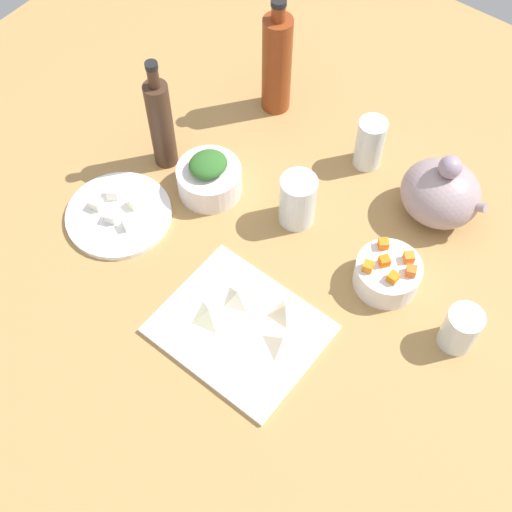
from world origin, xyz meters
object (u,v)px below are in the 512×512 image
(bowl_greens, at_px, (209,180))
(bowl_carrots, at_px, (387,274))
(drinking_glass_0, at_px, (370,143))
(drinking_glass_2, at_px, (298,200))
(teapot, at_px, (441,193))
(bottle_0, at_px, (161,123))
(cutting_board, at_px, (240,329))
(drinking_glass_1, at_px, (461,329))
(bottle_1, at_px, (277,63))
(plate_tofu, at_px, (119,215))

(bowl_greens, bearing_deg, bowl_carrots, 4.27)
(drinking_glass_0, xyz_separation_m, drinking_glass_2, (-0.03, -0.21, -0.00))
(teapot, distance_m, bottle_0, 0.57)
(cutting_board, height_order, drinking_glass_1, drinking_glass_1)
(teapot, bearing_deg, bottle_1, 174.17)
(bowl_carrots, xyz_separation_m, drinking_glass_1, (0.16, -0.03, 0.02))
(bottle_1, relative_size, drinking_glass_0, 2.38)
(bowl_carrots, distance_m, bottle_0, 0.54)
(plate_tofu, distance_m, bowl_greens, 0.20)
(bowl_greens, height_order, bottle_1, bottle_1)
(plate_tofu, height_order, bowl_greens, bowl_greens)
(bowl_carrots, bearing_deg, bowl_greens, -175.73)
(drinking_glass_0, distance_m, drinking_glass_1, 0.44)
(bowl_carrots, relative_size, bottle_0, 0.46)
(bottle_1, xyz_separation_m, drinking_glass_1, (0.61, -0.27, -0.08))
(cutting_board, xyz_separation_m, teapot, (0.15, 0.45, 0.06))
(bottle_1, height_order, drinking_glass_1, bottle_1)
(cutting_board, height_order, teapot, teapot)
(cutting_board, height_order, bowl_carrots, bowl_carrots)
(bottle_0, bearing_deg, bowl_greens, -2.39)
(drinking_glass_0, bearing_deg, bottle_1, 176.32)
(bowl_greens, relative_size, drinking_glass_1, 1.43)
(bottle_0, xyz_separation_m, drinking_glass_1, (0.69, -0.00, -0.07))
(teapot, relative_size, drinking_glass_2, 1.50)
(teapot, height_order, drinking_glass_0, teapot)
(drinking_glass_2, bearing_deg, cutting_board, -76.10)
(drinking_glass_0, bearing_deg, teapot, -8.80)
(cutting_board, distance_m, teapot, 0.48)
(bottle_0, xyz_separation_m, drinking_glass_2, (0.31, 0.04, -0.05))
(bottle_0, bearing_deg, drinking_glass_1, -0.23)
(bowl_carrots, xyz_separation_m, drinking_glass_2, (-0.22, 0.02, 0.03))
(bottle_1, bearing_deg, drinking_glass_2, -45.74)
(bowl_greens, xyz_separation_m, drinking_glass_1, (0.57, 0.00, 0.01))
(bottle_1, relative_size, drinking_glass_1, 3.05)
(drinking_glass_0, bearing_deg, bowl_carrots, -50.51)
(teapot, relative_size, bottle_1, 0.62)
(bottle_1, distance_m, drinking_glass_2, 0.32)
(bowl_greens, bearing_deg, plate_tofu, -121.65)
(drinking_glass_1, height_order, drinking_glass_2, drinking_glass_2)
(bowl_carrots, relative_size, drinking_glass_1, 1.35)
(cutting_board, distance_m, plate_tofu, 0.36)
(bowl_greens, height_order, drinking_glass_0, drinking_glass_0)
(bowl_carrots, relative_size, drinking_glass_2, 1.06)
(bottle_0, bearing_deg, bowl_carrots, 2.71)
(bottle_0, height_order, drinking_glass_1, bottle_0)
(bowl_carrots, bearing_deg, drinking_glass_2, 174.89)
(bowl_greens, height_order, teapot, teapot)
(cutting_board, relative_size, bottle_0, 1.06)
(bottle_0, distance_m, bottle_1, 0.29)
(drinking_glass_0, height_order, drinking_glass_1, drinking_glass_0)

